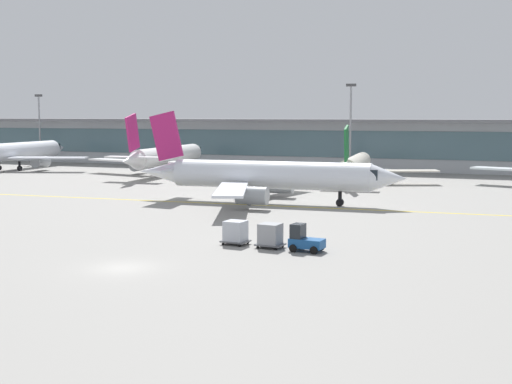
{
  "coord_description": "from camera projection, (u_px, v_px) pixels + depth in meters",
  "views": [
    {
      "loc": [
        24.23,
        -38.91,
        10.43
      ],
      "look_at": [
        1.86,
        21.35,
        3.0
      ],
      "focal_mm": 46.91,
      "sensor_mm": 36.0,
      "label": 1
    }
  ],
  "objects": [
    {
      "name": "gate_airplane_2",
      "position": [
        355.0,
        165.0,
        103.49
      ],
      "size": [
        25.33,
        27.35,
        9.05
      ],
      "rotation": [
        0.0,
        0.0,
        1.66
      ],
      "color": "silver",
      "rests_on": "ground_plane"
    },
    {
      "name": "taxiing_regional_jet",
      "position": [
        267.0,
        176.0,
        78.92
      ],
      "size": [
        32.96,
        30.63,
        10.92
      ],
      "rotation": [
        0.0,
        0.0,
        0.05
      ],
      "color": "silver",
      "rests_on": "ground_plane"
    },
    {
      "name": "gate_airplane_1",
      "position": [
        167.0,
        156.0,
        116.94
      ],
      "size": [
        29.97,
        32.27,
        10.69
      ],
      "rotation": [
        0.0,
        0.0,
        1.63
      ],
      "color": "white",
      "rests_on": "ground_plane"
    },
    {
      "name": "cargo_dolly_trailing",
      "position": [
        235.0,
        232.0,
        53.91
      ],
      "size": [
        2.26,
        1.81,
        1.94
      ],
      "rotation": [
        0.0,
        0.0,
        -0.11
      ],
      "color": "#595B60",
      "rests_on": "ground_plane"
    },
    {
      "name": "taxiway_centreline_stripe",
      "position": [
        265.0,
        205.0,
        77.31
      ],
      "size": [
        109.88,
        5.97,
        0.01
      ],
      "primitive_type": "cube",
      "rotation": [
        0.0,
        0.0,
        0.05
      ],
      "color": "yellow",
      "rests_on": "ground_plane"
    },
    {
      "name": "apron_light_mast_0",
      "position": [
        40.0,
        126.0,
        145.56
      ],
      "size": [
        1.8,
        0.36,
        14.85
      ],
      "color": "gray",
      "rests_on": "ground_plane"
    },
    {
      "name": "gate_airplane_0",
      "position": [
        14.0,
        152.0,
        127.06
      ],
      "size": [
        31.58,
        34.0,
        11.26
      ],
      "rotation": [
        0.0,
        0.0,
        1.63
      ],
      "color": "silver",
      "rests_on": "ground_plane"
    },
    {
      "name": "apron_light_mast_1",
      "position": [
        351.0,
        125.0,
        119.4
      ],
      "size": [
        1.8,
        0.36,
        15.95
      ],
      "color": "gray",
      "rests_on": "ground_plane"
    },
    {
      "name": "cargo_dolly_lead",
      "position": [
        270.0,
        235.0,
        52.54
      ],
      "size": [
        2.26,
        1.81,
        1.94
      ],
      "rotation": [
        0.0,
        0.0,
        -0.11
      ],
      "color": "#595B60",
      "rests_on": "ground_plane"
    },
    {
      "name": "terminal_concourse",
      "position": [
        369.0,
        144.0,
        127.8
      ],
      "size": [
        215.01,
        11.0,
        9.6
      ],
      "color": "#B2B7BC",
      "rests_on": "ground_plane"
    },
    {
      "name": "ground_plane",
      "position": [
        122.0,
        268.0,
        45.81
      ],
      "size": [
        400.0,
        400.0,
        0.0
      ],
      "primitive_type": "plane",
      "color": "gray"
    },
    {
      "name": "baggage_tug",
      "position": [
        304.0,
        240.0,
        51.28
      ],
      "size": [
        2.73,
        1.85,
        2.1
      ],
      "rotation": [
        0.0,
        0.0,
        -0.11
      ],
      "color": "#194C8C",
      "rests_on": "ground_plane"
    }
  ]
}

